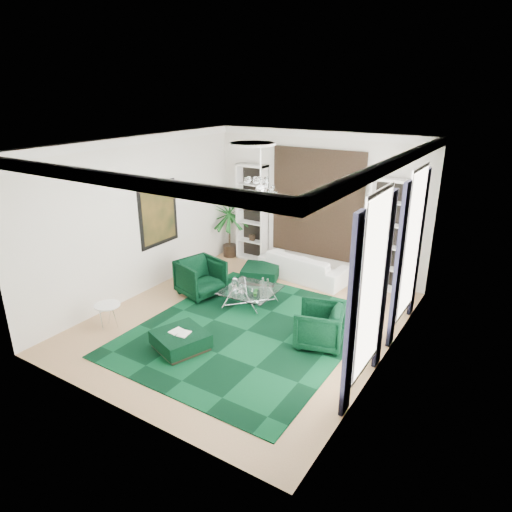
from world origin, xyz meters
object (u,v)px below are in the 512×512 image
Objects in this scene: sofa at (304,266)px; ottoman_front at (181,341)px; coffee_table at (250,297)px; ottoman_side at (261,274)px; side_table at (109,316)px; palm at (229,222)px; armchair_left at (201,278)px; armchair_right at (319,326)px.

sofa is 2.61× the size of ottoman_front.
ottoman_front is (-0.12, -2.32, -0.02)m from coffee_table.
side_table reaches higher than ottoman_side.
palm is (-2.22, 4.79, 0.89)m from ottoman_front.
side_table is (-1.88, -0.14, 0.08)m from ottoman_front.
ottoman_side is at bearing 112.14° from coffee_table.
palm is at bearing 35.87° from armchair_left.
ottoman_front is at bearing -92.86° from coffee_table.
palm reaches higher than armchair_left.
armchair_left is at bearing -174.03° from coffee_table.
armchair_right reaches higher than sofa.
ottoman_side is (-0.55, 1.35, -0.00)m from coffee_table.
armchair_right reaches higher than ottoman_side.
armchair_right reaches higher than ottoman_front.
armchair_right is at bearing 127.97° from sofa.
armchair_right is 2.22m from coffee_table.
sofa is 4.46m from ottoman_front.
ottoman_front is at bearing -135.27° from armchair_left.
sofa is 2.81m from armchair_left.
coffee_table is 1.30× the size of ottoman_front.
palm reaches higher than coffee_table.
ottoman_front is 1.89m from side_table.
ottoman_side is at bearing -13.06° from armchair_left.
armchair_left reaches higher than ottoman_side.
ottoman_side is at bearing -144.23° from armchair_right.
armchair_right is 1.71× the size of side_table.
sofa is 5.13m from side_table.
armchair_right is 4.43m from side_table.
ottoman_front is (1.23, -2.18, -0.27)m from armchair_left.
sofa is at bearing -21.20° from armchair_left.
ottoman_front is (0.43, -3.67, -0.02)m from ottoman_side.
armchair_right is at bearing -38.32° from ottoman_side.
coffee_table is at bearing 87.65° from sofa.
armchair_left is (-1.67, -2.26, 0.10)m from sofa.
palm is at bearing 147.88° from ottoman_side.
armchair_right reaches higher than coffee_table.
side_table is (-4.08, -1.73, -0.16)m from armchair_right.
ottoman_front is (-0.43, -4.44, -0.17)m from sofa.
ottoman_side is 2.28m from palm.
palm reaches higher than ottoman_front.
coffee_table is at bearing -125.26° from armchair_right.
sofa is at bearing 41.59° from ottoman_side.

